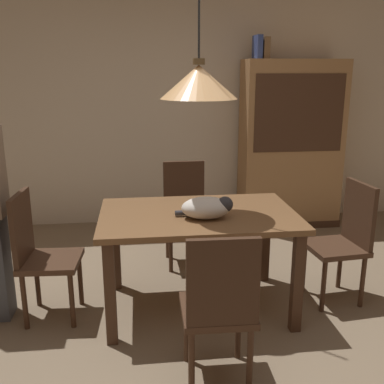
% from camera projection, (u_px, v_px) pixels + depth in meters
% --- Properties ---
extents(ground, '(10.00, 10.00, 0.00)m').
position_uv_depth(ground, '(203.00, 348.00, 2.89)').
color(ground, '#847056').
extents(back_wall, '(6.40, 0.10, 2.90)m').
position_uv_depth(back_wall, '(170.00, 96.00, 5.05)').
color(back_wall, beige).
rests_on(back_wall, ground).
extents(dining_table, '(1.40, 0.90, 0.75)m').
position_uv_depth(dining_table, '(198.00, 226.00, 3.22)').
color(dining_table, brown).
rests_on(dining_table, ground).
extents(chair_right_side, '(0.44, 0.44, 0.93)m').
position_uv_depth(chair_right_side, '(345.00, 237.00, 3.40)').
color(chair_right_side, '#472D1E').
rests_on(chair_right_side, ground).
extents(chair_left_side, '(0.42, 0.42, 0.93)m').
position_uv_depth(chair_left_side, '(39.00, 251.00, 3.13)').
color(chair_left_side, '#472D1E').
rests_on(chair_left_side, ground).
extents(chair_near_front, '(0.41, 0.41, 0.93)m').
position_uv_depth(chair_near_front, '(219.00, 304.00, 2.42)').
color(chair_near_front, '#472D1E').
rests_on(chair_near_front, ground).
extents(chair_far_back, '(0.41, 0.41, 0.93)m').
position_uv_depth(chair_far_back, '(185.00, 208.00, 4.10)').
color(chair_far_back, '#472D1E').
rests_on(chair_far_back, ground).
extents(cat_sleeping, '(0.39, 0.23, 0.16)m').
position_uv_depth(cat_sleeping, '(208.00, 208.00, 3.06)').
color(cat_sleeping, silver).
rests_on(cat_sleeping, dining_table).
extents(pendant_lamp, '(0.52, 0.52, 1.30)m').
position_uv_depth(pendant_lamp, '(199.00, 81.00, 2.96)').
color(pendant_lamp, '#E0A86B').
extents(hutch_bookcase, '(1.12, 0.45, 1.85)m').
position_uv_depth(hutch_bookcase, '(290.00, 148.00, 5.03)').
color(hutch_bookcase, '#A87A4C').
rests_on(hutch_bookcase, ground).
extents(book_blue_wide, '(0.06, 0.24, 0.24)m').
position_uv_depth(book_blue_wide, '(257.00, 47.00, 4.70)').
color(book_blue_wide, '#384C93').
rests_on(book_blue_wide, hutch_bookcase).
extents(book_brown_thick, '(0.06, 0.24, 0.22)m').
position_uv_depth(book_brown_thick, '(264.00, 48.00, 4.71)').
color(book_brown_thick, brown).
rests_on(book_brown_thick, hutch_bookcase).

